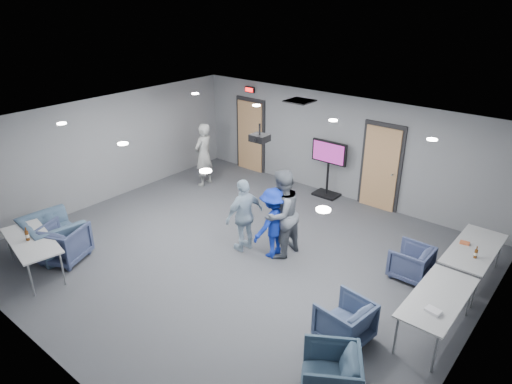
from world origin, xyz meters
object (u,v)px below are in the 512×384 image
Objects in this scene: chair_right_b at (345,321)px; chair_front_b at (53,236)px; bottle_right at (476,254)px; tv_stand at (328,166)px; person_d at (273,223)px; chair_front_a at (63,243)px; person_b at (281,214)px; table_right_a at (474,250)px; table_front_left at (31,242)px; chair_right_a at (411,262)px; table_right_b at (438,299)px; bottle_front at (27,236)px; person_c at (244,215)px; person_a at (204,155)px; chair_right_c at (331,374)px; projector at (260,138)px.

chair_right_b is 0.64× the size of chair_front_b.
tv_stand reaches higher than bottle_right.
person_d reaches higher than chair_front_a.
person_b reaches higher than table_right_a.
table_front_left is 7.19m from tv_stand.
table_right_b reaches higher than chair_right_a.
chair_front_a is 3.09× the size of bottle_front.
table_right_b is at bearing 25.91° from bottle_front.
chair_front_b is at bearing -67.51° from chair_right_b.
chair_right_b is (3.01, -1.09, -0.45)m from person_c.
person_c is at bearing -88.47° from tv_stand.
person_b reaches higher than chair_front_a.
table_right_a is 0.41m from bottle_right.
person_a reaches higher than bottle_front.
table_right_a reaches higher than chair_right_a.
person_b is at bearing -161.59° from bottle_right.
person_a is 2.31× the size of chair_right_b.
chair_right_a is at bearing 77.63° from person_a.
person_c is 2.03× the size of chair_right_c.
chair_front_a is at bearing -55.67° from chair_right_a.
chair_front_a is 3.66× the size of bottle_right.
bottle_front is at bearing 115.91° from table_right_b.
person_d is at bearing -135.57° from chair_front_b.
chair_front_a is at bearing -111.86° from tv_stand.
person_a reaches higher than chair_front_a.
bottle_right is 4.72m from tv_stand.
person_d is 4.74m from bottle_front.
person_b reaches higher than chair_right_a.
table_right_a is (3.34, 1.52, -0.26)m from person_b.
bottle_front reaches higher than chair_right_c.
bottle_right reaches higher than chair_right_c.
chair_front_a is at bearing -33.05° from person_c.
projector is (-3.05, -0.85, 2.08)m from chair_right_a.
person_b is 2.20× the size of chair_front_a.
projector is (-3.97, -1.44, 1.72)m from table_right_a.
chair_front_a is (-5.70, -3.90, 0.06)m from chair_right_a.
table_right_b is at bearing 85.76° from person_b.
person_d is (0.62, 0.17, -0.04)m from person_c.
person_a is 4.68m from chair_front_a.
chair_front_a reaches higher than table_right_a.
person_c is 0.65m from person_d.
bottle_right reaches higher than chair_right_a.
chair_front_a is 0.56× the size of tv_stand.
chair_right_a is at bearing 113.23° from person_b.
chair_right_c is (2.69, -2.49, -0.58)m from person_b.
bottle_front is at bearing 64.12° from chair_front_a.
chair_right_a is 2.33m from chair_right_b.
person_a is 1.16× the size of tv_stand.
projector is (3.08, 3.05, 2.02)m from chair_front_b.
chair_right_a is 0.40× the size of table_right_b.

